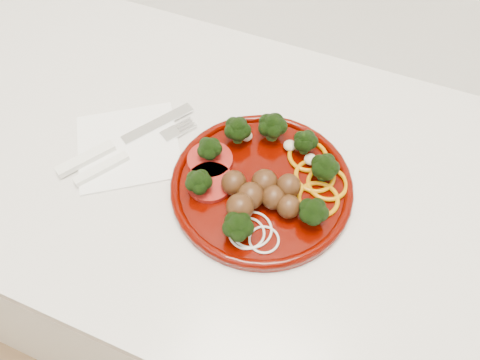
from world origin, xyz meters
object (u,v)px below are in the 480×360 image
at_px(napkin, 128,146).
at_px(knife, 109,147).
at_px(plate, 263,180).
at_px(fork, 116,161).

distance_m(napkin, knife, 0.03).
xyz_separation_m(plate, fork, (-0.22, -0.05, -0.01)).
bearing_deg(napkin, plate, 2.82).
relative_size(napkin, fork, 0.83).
relative_size(plate, fork, 1.43).
height_order(plate, knife, plate).
relative_size(plate, knife, 1.27).
bearing_deg(napkin, knife, -144.01).
relative_size(napkin, knife, 0.74).
bearing_deg(plate, knife, -173.57).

